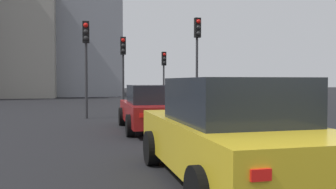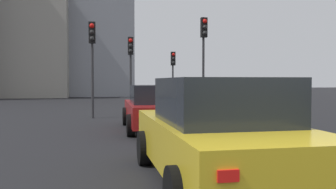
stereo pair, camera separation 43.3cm
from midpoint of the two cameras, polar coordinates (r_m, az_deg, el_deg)
car_red_lead at (r=11.58m, az=-3.32°, el=-2.17°), size 4.39×2.11×1.46m
car_yellow_second at (r=5.57m, az=7.54°, el=-6.13°), size 4.59×2.11×1.62m
traffic_light_near_left at (r=18.59m, az=-7.83°, el=5.80°), size 0.32×0.29×3.85m
traffic_light_near_right at (r=23.71m, az=-1.17°, el=4.47°), size 0.32×0.29×3.52m
traffic_light_far_left at (r=16.65m, az=3.97°, el=7.76°), size 0.32×0.30×4.49m
traffic_light_far_right at (r=15.52m, az=-13.73°, el=7.09°), size 0.32×0.29×4.08m
building_facade_left at (r=43.21m, az=-13.02°, el=8.55°), size 12.78×6.94×12.91m
building_facade_center at (r=41.64m, az=-24.15°, el=6.81°), size 12.72×9.95×10.23m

